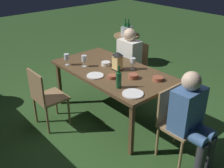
{
  "coord_description": "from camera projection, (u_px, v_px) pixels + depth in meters",
  "views": [
    {
      "loc": [
        -2.6,
        2.26,
        2.25
      ],
      "look_at": [
        0.0,
        0.0,
        0.53
      ],
      "focal_mm": 42.34,
      "sensor_mm": 36.0,
      "label": 1
    }
  ],
  "objects": [
    {
      "name": "dining_table",
      "position": [
        112.0,
        73.0,
        3.77
      ],
      "size": [
        1.78,
        0.95,
        0.76
      ],
      "color": "brown",
      "rests_on": "ground"
    },
    {
      "name": "wine_glass_c",
      "position": [
        67.0,
        57.0,
        3.85
      ],
      "size": [
        0.08,
        0.08,
        0.17
      ],
      "color": "silver",
      "rests_on": "dining_table"
    },
    {
      "name": "bowl_olives",
      "position": [
        133.0,
        76.0,
        3.48
      ],
      "size": [
        0.13,
        0.13,
        0.06
      ],
      "color": "#9E5138",
      "rests_on": "dining_table"
    },
    {
      "name": "wine_glass_b",
      "position": [
        84.0,
        59.0,
        3.8
      ],
      "size": [
        0.08,
        0.08,
        0.17
      ],
      "color": "silver",
      "rests_on": "dining_table"
    },
    {
      "name": "green_bottle_on_table",
      "position": [
        119.0,
        80.0,
        3.2
      ],
      "size": [
        0.07,
        0.07,
        0.29
      ],
      "color": "#195128",
      "rests_on": "dining_table"
    },
    {
      "name": "ground_plane",
      "position": [
        112.0,
        115.0,
        4.09
      ],
      "size": [
        16.0,
        16.0,
        0.0
      ],
      "primitive_type": "plane",
      "color": "#2D5123"
    },
    {
      "name": "side_table",
      "position": [
        126.0,
        44.0,
        5.79
      ],
      "size": [
        0.56,
        0.56,
        0.66
      ],
      "color": "#937047",
      "rests_on": "ground"
    },
    {
      "name": "plate_b",
      "position": [
        95.0,
        76.0,
        3.55
      ],
      "size": [
        0.23,
        0.23,
        0.01
      ],
      "primitive_type": "cylinder",
      "color": "white",
      "rests_on": "dining_table"
    },
    {
      "name": "bowl_salad",
      "position": [
        106.0,
        63.0,
        3.88
      ],
      "size": [
        0.13,
        0.13,
        0.05
      ],
      "color": "silver",
      "rests_on": "dining_table"
    },
    {
      "name": "chair_head_near",
      "position": [
        175.0,
        120.0,
        3.1
      ],
      "size": [
        0.4,
        0.42,
        0.87
      ],
      "color": "#9E7A51",
      "rests_on": "ground"
    },
    {
      "name": "person_in_cream",
      "position": [
        126.0,
        59.0,
        4.47
      ],
      "size": [
        0.38,
        0.47,
        1.15
      ],
      "color": "white",
      "rests_on": "ground"
    },
    {
      "name": "plate_a",
      "position": [
        133.0,
        94.0,
        3.09
      ],
      "size": [
        0.25,
        0.25,
        0.01
      ],
      "primitive_type": "cylinder",
      "color": "white",
      "rests_on": "dining_table"
    },
    {
      "name": "wine_glass_a",
      "position": [
        133.0,
        62.0,
        3.71
      ],
      "size": [
        0.08,
        0.08,
        0.17
      ],
      "color": "silver",
      "rests_on": "dining_table"
    },
    {
      "name": "person_in_blue",
      "position": [
        192.0,
        116.0,
        2.9
      ],
      "size": [
        0.48,
        0.38,
        1.15
      ],
      "color": "#426699",
      "rests_on": "ground"
    },
    {
      "name": "ice_bucket",
      "position": [
        127.0,
        30.0,
        5.65
      ],
      "size": [
        0.26,
        0.26,
        0.34
      ],
      "color": "#B2B7BF",
      "rests_on": "side_table"
    },
    {
      "name": "chair_side_right_b",
      "position": [
        45.0,
        96.0,
        3.63
      ],
      "size": [
        0.42,
        0.4,
        0.87
      ],
      "color": "#9E7A51",
      "rests_on": "ground"
    },
    {
      "name": "bowl_dip",
      "position": [
        158.0,
        79.0,
        3.42
      ],
      "size": [
        0.14,
        0.14,
        0.05
      ],
      "color": "#9E5138",
      "rests_on": "dining_table"
    },
    {
      "name": "lantern_centerpiece",
      "position": [
        118.0,
        60.0,
        3.68
      ],
      "size": [
        0.15,
        0.15,
        0.27
      ],
      "color": "black",
      "rests_on": "dining_table"
    },
    {
      "name": "chair_side_left_b",
      "position": [
        134.0,
        64.0,
        4.65
      ],
      "size": [
        0.42,
        0.4,
        0.87
      ],
      "color": "#9E7A51",
      "rests_on": "ground"
    },
    {
      "name": "bowl_bread",
      "position": [
        112.0,
        77.0,
        3.48
      ],
      "size": [
        0.12,
        0.12,
        0.04
      ],
      "color": "#9E5138",
      "rests_on": "dining_table"
    }
  ]
}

